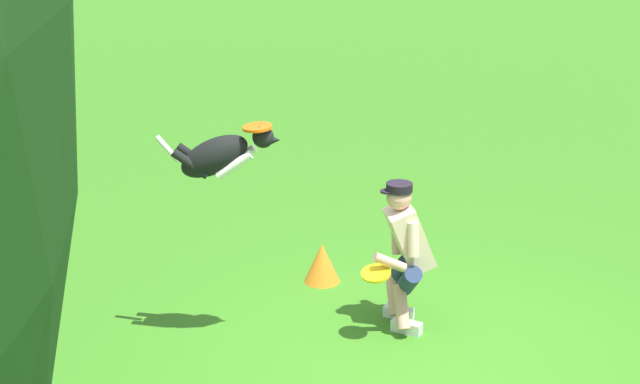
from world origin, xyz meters
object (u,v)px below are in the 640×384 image
(person, at_px, (405,250))
(frisbee_flying, at_px, (257,127))
(training_cone, at_px, (322,263))
(frisbee_held, at_px, (376,273))
(dog, at_px, (220,155))

(person, distance_m, frisbee_flying, 1.71)
(frisbee_flying, xyz_separation_m, training_cone, (0.17, -1.36, -1.68))
(frisbee_flying, relative_size, training_cone, 0.61)
(frisbee_held, bearing_deg, dog, 29.13)
(frisbee_held, xyz_separation_m, training_cone, (0.96, -0.85, -0.42))
(frisbee_held, bearing_deg, frisbee_flying, 32.76)
(person, bearing_deg, frisbee_held, 38.35)
(dog, relative_size, training_cone, 2.48)
(training_cone, bearing_deg, frisbee_held, 138.42)
(person, bearing_deg, training_cone, -62.72)
(person, height_order, training_cone, person)
(person, relative_size, frisbee_held, 5.24)
(person, xyz_separation_m, dog, (1.17, 0.98, 0.93))
(person, xyz_separation_m, frisbee_held, (0.09, 0.38, -0.09))
(dog, xyz_separation_m, training_cone, (-0.12, -1.46, -1.44))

